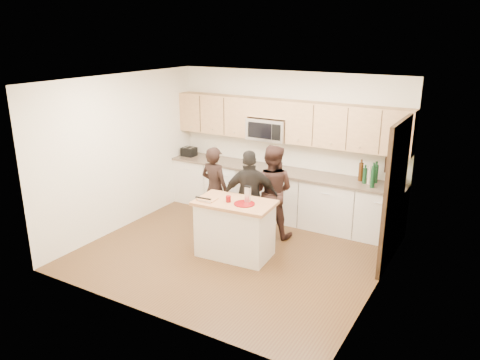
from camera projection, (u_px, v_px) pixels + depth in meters
The scene contains 21 objects.
floor at pixel (233, 252), 7.48m from camera, with size 4.50×4.50×0.00m, color #533A1C.
room_shell at pixel (233, 147), 6.96m from camera, with size 4.52×4.02×2.71m.
back_cabinetry at pixel (280, 194), 8.73m from camera, with size 4.50×0.66×0.94m.
upper_cabinetry at pixel (287, 120), 8.42m from camera, with size 4.50×0.33×0.75m.
microwave at pixel (269, 129), 8.61m from camera, with size 0.76×0.41×0.40m.
doorway at pixel (396, 191), 6.80m from camera, with size 0.06×1.25×2.20m.
framed_picture at pixel (394, 163), 7.79m from camera, with size 0.30×0.03×0.38m.
dish_towel at pixel (231, 172), 8.93m from camera, with size 0.34×0.60×0.48m.
island at pixel (235, 228), 7.25m from camera, with size 1.25×0.78×0.90m.
red_plate at pixel (244, 204), 7.00m from camera, with size 0.32×0.32×0.02m, color maroon.
box_grater at pixel (248, 194), 7.03m from camera, with size 0.10×0.06×0.25m.
drink_glass at pixel (228, 199), 7.08m from camera, with size 0.08×0.08×0.10m, color maroon.
cutting_board at pixel (207, 199), 7.19m from camera, with size 0.28×0.20×0.02m, color #AF7949.
tongs at pixel (203, 198), 7.18m from camera, with size 0.27×0.03×0.02m, color black.
knife at pixel (204, 201), 7.06m from camera, with size 0.23×0.02×0.01m, color silver.
toaster at pixel (189, 152), 9.53m from camera, with size 0.27×0.23×0.18m.
bottle_cluster at pixel (373, 173), 7.74m from camera, with size 0.58×0.36×0.42m.
orchid at pixel (399, 173), 7.53m from camera, with size 0.28×0.23×0.52m, color #2E7334.
woman_left at pixel (215, 189), 8.15m from camera, with size 0.55×0.36×1.50m, color black.
woman_center at pixel (271, 191), 7.88m from camera, with size 0.78×0.61×1.60m, color #321E19.
woman_right at pixel (250, 197), 7.62m from camera, with size 0.92×0.38×1.57m, color black.
Camera 1 is at (3.50, -5.80, 3.38)m, focal length 35.00 mm.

